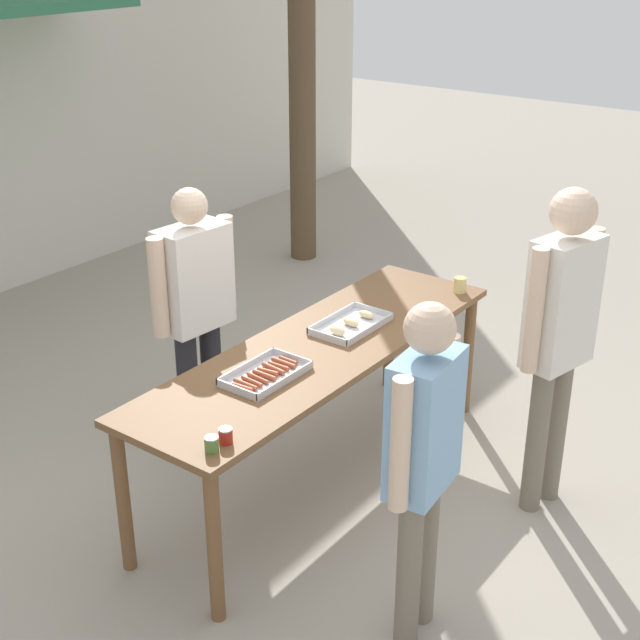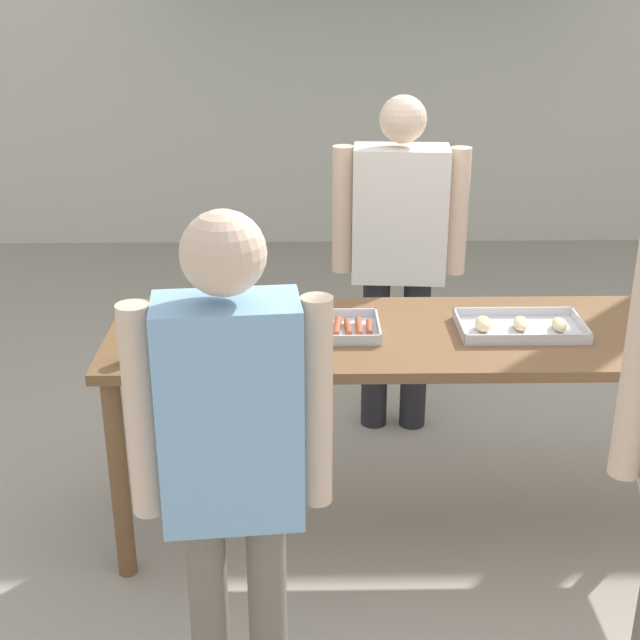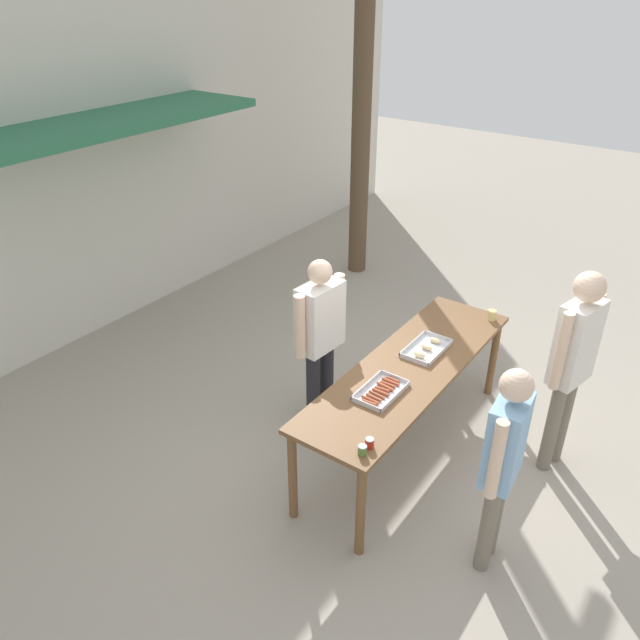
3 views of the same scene
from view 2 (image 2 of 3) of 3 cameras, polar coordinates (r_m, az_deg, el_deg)
The scene contains 8 objects.
ground_plane at distance 3.82m, azimuth 7.16°, elevation -12.73°, with size 24.00×24.00×0.00m, color #A39989.
serving_table at distance 3.44m, azimuth 7.76°, elevation -2.21°, with size 2.53×0.73×0.86m.
food_tray_sausages at distance 3.36m, azimuth -0.01°, elevation -0.56°, with size 0.45×0.27×0.04m.
food_tray_buns at distance 3.45m, azimuth 12.61°, elevation -0.43°, with size 0.47×0.28×0.06m.
condiment_jar_mustard at distance 3.18m, azimuth -12.13°, elevation -2.05°, with size 0.06×0.06×0.07m.
condiment_jar_ketchup at distance 3.16m, azimuth -10.55°, elevation -2.06°, with size 0.06×0.06×0.07m.
person_server_behind_table at distance 4.15m, azimuth 5.07°, elevation 5.09°, with size 0.62×0.27×1.62m.
person_customer_holding_hotdog at distance 2.36m, azimuth -5.68°, elevation -8.31°, with size 0.53×0.24×1.63m.
Camera 2 is at (-0.52, -3.10, 2.18)m, focal length 50.00 mm.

